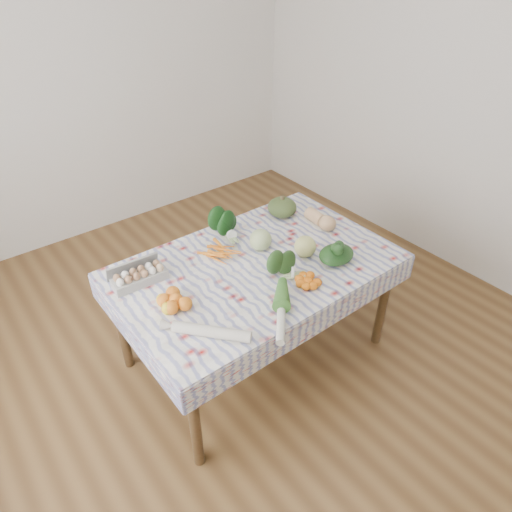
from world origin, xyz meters
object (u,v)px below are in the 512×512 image
at_px(egg_carton, 140,277).
at_px(dining_table, 256,275).
at_px(kabocha_squash, 282,207).
at_px(grapefruit, 305,246).
at_px(butternut_squash, 321,218).
at_px(cabbage, 261,240).

bearing_deg(egg_carton, dining_table, -19.20).
bearing_deg(kabocha_squash, grapefruit, -114.47).
distance_m(egg_carton, butternut_squash, 1.26).
relative_size(dining_table, grapefruit, 11.99).
distance_m(cabbage, butternut_squash, 0.49).
bearing_deg(cabbage, dining_table, -138.22).
bearing_deg(egg_carton, kabocha_squash, 7.39).
distance_m(dining_table, cabbage, 0.22).
relative_size(butternut_squash, grapefruit, 1.82).
height_order(cabbage, grapefruit, cabbage).
bearing_deg(cabbage, grapefruit, -52.97).
bearing_deg(kabocha_squash, cabbage, -148.30).
height_order(cabbage, butternut_squash, cabbage).
relative_size(dining_table, butternut_squash, 6.60).
xyz_separation_m(kabocha_squash, cabbage, (-0.38, -0.23, 0.00)).
xyz_separation_m(dining_table, kabocha_squash, (0.50, 0.34, 0.15)).
height_order(kabocha_squash, butternut_squash, kabocha_squash).
xyz_separation_m(dining_table, butternut_squash, (0.61, 0.08, 0.14)).
xyz_separation_m(egg_carton, grapefruit, (0.92, -0.38, 0.03)).
height_order(butternut_squash, grapefruit, grapefruit).
bearing_deg(dining_table, butternut_squash, 7.25).
distance_m(kabocha_squash, cabbage, 0.44).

